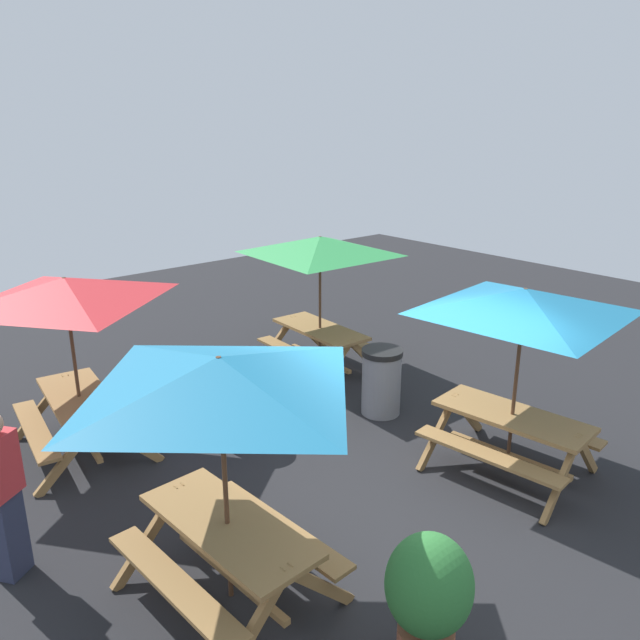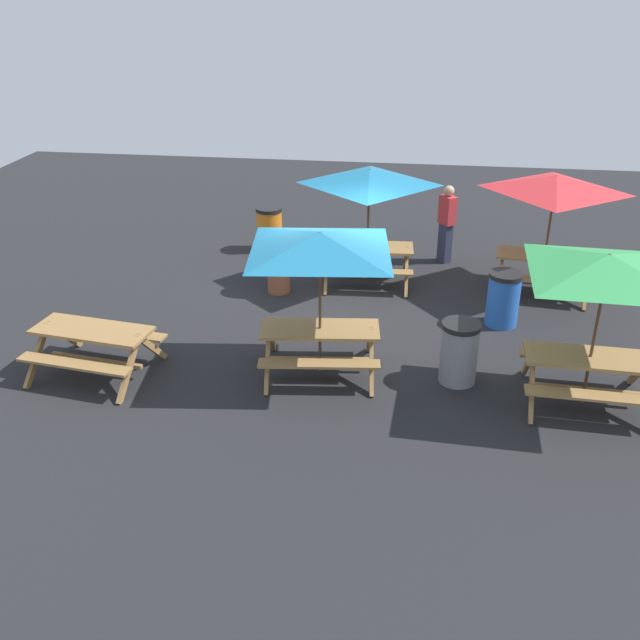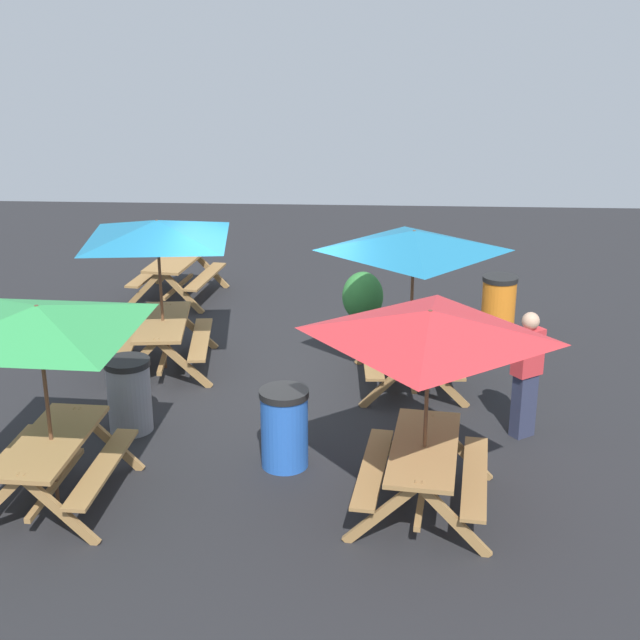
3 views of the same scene
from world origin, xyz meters
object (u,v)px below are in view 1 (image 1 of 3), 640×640
at_px(picnic_table_3, 67,303).
at_px(trash_bin_blue, 227,403).
at_px(potted_plant_0, 428,597).
at_px(person_standing, 2,492).
at_px(picnic_table_1, 320,256).
at_px(picnic_table_4, 220,393).
at_px(trash_bin_gray, 381,381).
at_px(picnic_table_2, 523,315).

height_order(picnic_table_3, trash_bin_blue, picnic_table_3).
xyz_separation_m(trash_bin_blue, potted_plant_0, (-4.17, 0.88, 0.20)).
xyz_separation_m(trash_bin_blue, person_standing, (-0.95, 2.96, 0.39)).
relative_size(picnic_table_1, person_standing, 1.69).
bearing_deg(picnic_table_1, picnic_table_4, 133.50).
relative_size(picnic_table_4, potted_plant_0, 1.94).
bearing_deg(trash_bin_gray, trash_bin_blue, 68.16).
bearing_deg(person_standing, picnic_table_3, 18.52).
xyz_separation_m(picnic_table_2, person_standing, (1.99, 5.07, -1.10)).
bearing_deg(potted_plant_0, picnic_table_3, 8.01).
bearing_deg(picnic_table_2, picnic_table_1, -11.67).
distance_m(picnic_table_4, person_standing, 2.36).
bearing_deg(picnic_table_4, trash_bin_blue, -35.33).
bearing_deg(trash_bin_gray, picnic_table_2, -179.39).
height_order(picnic_table_1, trash_bin_gray, picnic_table_1).
relative_size(picnic_table_3, person_standing, 1.40).
height_order(picnic_table_4, potted_plant_0, picnic_table_4).
relative_size(picnic_table_1, picnic_table_2, 1.01).
relative_size(picnic_table_3, trash_bin_blue, 2.38).
height_order(picnic_table_3, potted_plant_0, picnic_table_3).
height_order(picnic_table_4, trash_bin_blue, picnic_table_4).
height_order(picnic_table_3, picnic_table_4, same).
distance_m(picnic_table_4, trash_bin_blue, 3.32).
relative_size(picnic_table_3, potted_plant_0, 1.94).
xyz_separation_m(picnic_table_1, trash_bin_blue, (-0.96, 2.46, -1.49)).
height_order(picnic_table_1, picnic_table_4, same).
bearing_deg(person_standing, picnic_table_2, -56.36).
distance_m(picnic_table_1, picnic_table_2, 3.91).
xyz_separation_m(trash_bin_gray, potted_plant_0, (-3.33, 2.96, 0.20)).
height_order(picnic_table_3, trash_bin_gray, picnic_table_3).
bearing_deg(trash_bin_blue, picnic_table_4, 147.80).
height_order(trash_bin_gray, person_standing, person_standing).
relative_size(picnic_table_1, picnic_table_3, 1.21).
relative_size(picnic_table_4, trash_bin_gray, 2.38).
bearing_deg(trash_bin_gray, potted_plant_0, 138.36).
distance_m(trash_bin_gray, potted_plant_0, 4.46).
relative_size(trash_bin_blue, person_standing, 0.59).
distance_m(picnic_table_2, picnic_table_3, 5.33).
bearing_deg(potted_plant_0, picnic_table_1, -33.09).
distance_m(picnic_table_1, potted_plant_0, 6.25).
height_order(picnic_table_1, picnic_table_3, same).
distance_m(picnic_table_1, picnic_table_4, 5.32).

